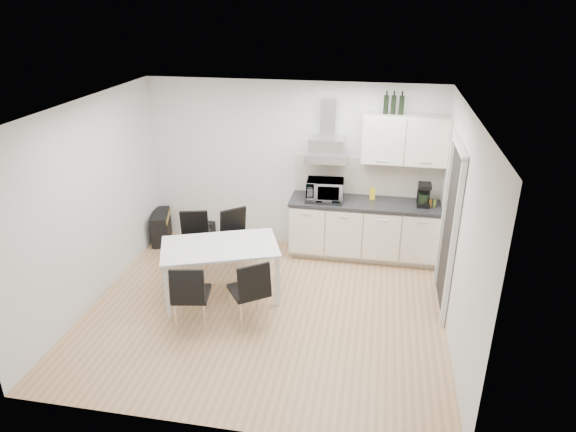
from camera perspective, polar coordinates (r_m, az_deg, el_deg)
name	(u,v)px	position (r m, az deg, el deg)	size (l,w,h in m)	color
ground	(265,310)	(6.73, -2.55, -10.34)	(4.50, 4.50, 0.00)	tan
wall_back	(292,166)	(7.94, 0.47, 5.55)	(4.50, 0.10, 2.60)	white
wall_front	(210,311)	(4.42, -8.68, -10.43)	(4.50, 0.10, 2.60)	white
wall_left	(89,204)	(6.94, -21.20, 1.20)	(0.10, 4.00, 2.60)	white
wall_right	(460,232)	(6.04, 18.52, -1.68)	(0.10, 4.00, 2.60)	white
ceiling	(261,108)	(5.71, -3.03, 11.89)	(4.50, 4.50, 0.00)	white
doorway	(448,231)	(6.63, 17.36, -1.62)	(0.08, 1.04, 2.10)	white
kitchenette	(367,206)	(7.75, 8.79, 1.10)	(2.22, 0.64, 2.52)	beige
dining_table	(220,251)	(6.74, -7.58, -3.84)	(1.69, 1.32, 0.75)	white
chair_far_left	(194,244)	(7.50, -10.37, -3.07)	(0.44, 0.50, 0.88)	black
chair_far_right	(239,241)	(7.51, -5.43, -2.74)	(0.44, 0.50, 0.88)	black
chair_near_left	(192,295)	(6.30, -10.67, -8.62)	(0.44, 0.50, 0.88)	black
chair_near_right	(249,291)	(6.28, -4.38, -8.31)	(0.44, 0.50, 0.88)	black
guitar_amp	(161,227)	(8.60, -13.91, -1.20)	(0.42, 0.65, 0.50)	black
floor_speaker	(209,230)	(8.60, -8.74, -1.58)	(0.17, 0.15, 0.28)	black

